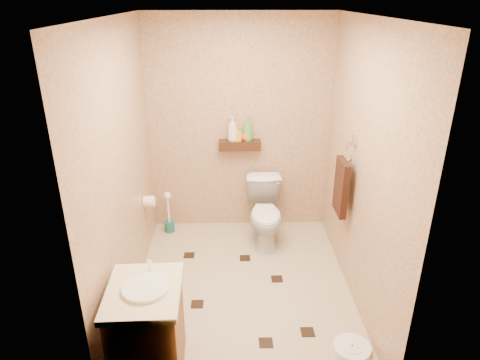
{
  "coord_description": "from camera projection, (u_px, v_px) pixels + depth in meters",
  "views": [
    {
      "loc": [
        -0.11,
        -3.29,
        2.55
      ],
      "look_at": [
        -0.02,
        0.25,
        1.0
      ],
      "focal_mm": 32.0,
      "sensor_mm": 36.0,
      "label": 1
    }
  ],
  "objects": [
    {
      "name": "ground",
      "position": [
        243.0,
        288.0,
        4.04
      ],
      "size": [
        2.5,
        2.5,
        0.0
      ],
      "primitive_type": "plane",
      "color": "tan",
      "rests_on": "ground"
    },
    {
      "name": "wall_back",
      "position": [
        240.0,
        127.0,
        4.7
      ],
      "size": [
        2.0,
        0.04,
        2.4
      ],
      "primitive_type": "cube",
      "color": "tan",
      "rests_on": "ground"
    },
    {
      "name": "wall_front",
      "position": [
        250.0,
        254.0,
        2.41
      ],
      "size": [
        2.0,
        0.04,
        2.4
      ],
      "primitive_type": "cube",
      "color": "tan",
      "rests_on": "ground"
    },
    {
      "name": "wall_left",
      "position": [
        123.0,
        171.0,
        3.54
      ],
      "size": [
        0.04,
        2.5,
        2.4
      ],
      "primitive_type": "cube",
      "color": "tan",
      "rests_on": "ground"
    },
    {
      "name": "wall_right",
      "position": [
        362.0,
        169.0,
        3.58
      ],
      "size": [
        0.04,
        2.5,
        2.4
      ],
      "primitive_type": "cube",
      "color": "tan",
      "rests_on": "ground"
    },
    {
      "name": "ceiling",
      "position": [
        244.0,
        16.0,
        3.08
      ],
      "size": [
        2.0,
        2.5,
        0.02
      ],
      "primitive_type": "cube",
      "color": "silver",
      "rests_on": "wall_back"
    },
    {
      "name": "wall_shelf",
      "position": [
        240.0,
        145.0,
        4.7
      ],
      "size": [
        0.46,
        0.14,
        0.1
      ],
      "primitive_type": "cube",
      "color": "#3D1D10",
      "rests_on": "wall_back"
    },
    {
      "name": "floor_accents",
      "position": [
        244.0,
        291.0,
        3.98
      ],
      "size": [
        1.18,
        1.37,
        0.01
      ],
      "color": "black",
      "rests_on": "ground"
    },
    {
      "name": "toilet",
      "position": [
        266.0,
        213.0,
        4.67
      ],
      "size": [
        0.41,
        0.69,
        0.7
      ],
      "primitive_type": "imported",
      "rotation": [
        0.0,
        0.0,
        0.02
      ],
      "color": "white",
      "rests_on": "ground"
    },
    {
      "name": "vanity",
      "position": [
        148.0,
        330.0,
        3.0
      ],
      "size": [
        0.51,
        0.62,
        0.85
      ],
      "rotation": [
        0.0,
        0.0,
        0.03
      ],
      "color": "brown",
      "rests_on": "ground"
    },
    {
      "name": "bathroom_scale",
      "position": [
        352.0,
        349.0,
        3.31
      ],
      "size": [
        0.31,
        0.31,
        0.06
      ],
      "rotation": [
        0.0,
        0.0,
        0.07
      ],
      "color": "white",
      "rests_on": "ground"
    },
    {
      "name": "toilet_brush",
      "position": [
        169.0,
        218.0,
        4.93
      ],
      "size": [
        0.12,
        0.12,
        0.5
      ],
      "color": "#175D5B",
      "rests_on": "ground"
    },
    {
      "name": "towel_ring",
      "position": [
        342.0,
        185.0,
        3.91
      ],
      "size": [
        0.12,
        0.3,
        0.76
      ],
      "color": "silver",
      "rests_on": "wall_right"
    },
    {
      "name": "toilet_paper",
      "position": [
        149.0,
        201.0,
        4.37
      ],
      "size": [
        0.12,
        0.11,
        0.12
      ],
      "color": "white",
      "rests_on": "wall_left"
    },
    {
      "name": "bottle_a",
      "position": [
        232.0,
        129.0,
        4.63
      ],
      "size": [
        0.15,
        0.15,
        0.27
      ],
      "primitive_type": "imported",
      "rotation": [
        0.0,
        0.0,
        4.18
      ],
      "color": "silver",
      "rests_on": "wall_shelf"
    },
    {
      "name": "bottle_b",
      "position": [
        237.0,
        134.0,
        4.65
      ],
      "size": [
        0.1,
        0.1,
        0.15
      ],
      "primitive_type": "imported",
      "rotation": [
        0.0,
        0.0,
        0.65
      ],
      "color": "gold",
      "rests_on": "wall_shelf"
    },
    {
      "name": "bottle_c",
      "position": [
        246.0,
        135.0,
        4.66
      ],
      "size": [
        0.15,
        0.15,
        0.14
      ],
      "primitive_type": "imported",
      "rotation": [
        0.0,
        0.0,
        2.28
      ],
      "color": "#E8461B",
      "rests_on": "wall_shelf"
    },
    {
      "name": "bottle_d",
      "position": [
        248.0,
        129.0,
        4.63
      ],
      "size": [
        0.15,
        0.15,
        0.27
      ],
      "primitive_type": "imported",
      "rotation": [
        0.0,
        0.0,
        2.38
      ],
      "color": "green",
      "rests_on": "wall_shelf"
    }
  ]
}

